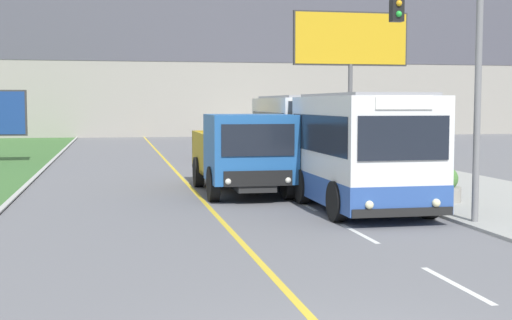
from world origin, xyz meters
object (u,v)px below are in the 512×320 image
Objects in this scene: car_distant at (233,145)px; planter_round_third at (343,160)px; city_bus at (328,145)px; planter_round_near at (446,186)px; billboard_large at (351,44)px; dump_truck at (245,154)px; traffic_light_mast at (453,65)px; planter_round_second at (383,169)px.

planter_round_third is (3.26, -8.35, -0.16)m from car_distant.
car_distant is 4.23× the size of planter_round_third.
car_distant is 8.96m from planter_round_third.
planter_round_near is (2.78, -2.40, -1.08)m from city_bus.
car_distant is at bearing 111.34° from planter_round_third.
car_distant is (-0.38, 15.55, -0.91)m from city_bus.
billboard_large is 18.81m from planter_round_near.
planter_round_third is at bearing 50.82° from dump_truck.
dump_truck is at bearing -119.85° from billboard_large.
billboard_large is at bearing 68.84° from city_bus.
dump_truck is at bearing -98.16° from car_distant.
car_distant is 0.55× the size of billboard_large.
traffic_light_mast is 13.44m from planter_round_third.
dump_truck is at bearing 120.93° from traffic_light_mast.
city_bus is 11.72× the size of planter_round_near.
traffic_light_mast is at bearing -100.44° from planter_round_second.
planter_round_near is at bearing -80.02° from car_distant.
city_bus is at bearing -111.79° from planter_round_third.
car_distant is at bearing 81.84° from dump_truck.
dump_truck is 7.75m from traffic_light_mast.
planter_round_second is (2.74, 2.40, -1.03)m from city_bus.
dump_truck is at bearing -129.18° from planter_round_third.
car_distant is (2.15, 14.98, -0.62)m from dump_truck.
planter_round_second is (1.50, 8.13, -3.21)m from traffic_light_mast.
city_bus is at bearing 139.12° from planter_round_near.
billboard_large is 6.85× the size of planter_round_second.
planter_round_near is 0.99× the size of planter_round_third.
dump_truck reaches higher than car_distant.
traffic_light_mast is at bearing -114.66° from planter_round_near.
billboard_large is (6.30, -0.25, 5.37)m from car_distant.
dump_truck is 17.63m from billboard_large.
billboard_large is 7.62× the size of planter_round_third.
traffic_light_mast is 5.88× the size of planter_round_near.
billboard_large is at bearing 77.46° from traffic_light_mast.
car_distant is at bearing 177.69° from billboard_large.
planter_round_second is (-3.18, -12.89, -5.49)m from billboard_large.
city_bus is 15.58m from car_distant.
traffic_light_mast is (3.77, -6.30, 2.48)m from dump_truck.
planter_round_second is at bearing -91.61° from planter_round_third.
city_bus is at bearing -88.59° from car_distant.
planter_round_near is (1.53, 3.33, -3.26)m from traffic_light_mast.
car_distant is at bearing 103.38° from planter_round_second.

